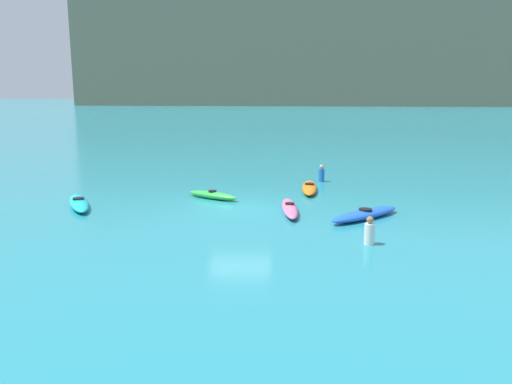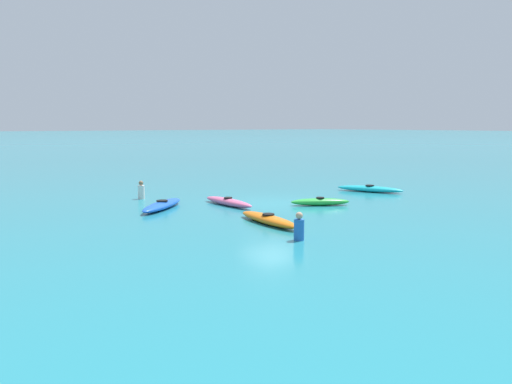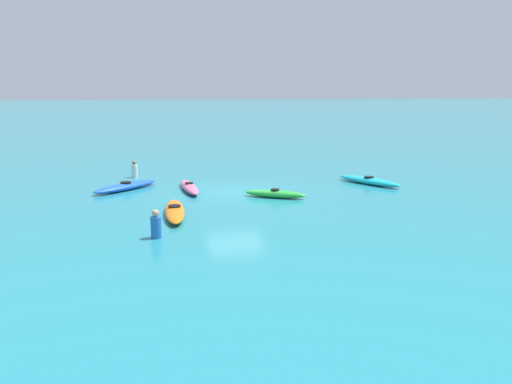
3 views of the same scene
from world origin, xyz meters
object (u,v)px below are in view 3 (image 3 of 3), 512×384
kayak_cyan (369,181)px  person_near_shore (134,170)px  kayak_pink (189,187)px  kayak_green (275,194)px  person_by_kayaks (156,225)px  kayak_blue (126,186)px  kayak_orange (175,211)px

kayak_cyan → person_near_shore: (10.71, -5.03, 0.22)m
kayak_pink → person_near_shore: size_ratio=3.81×
kayak_green → person_near_shore: size_ratio=2.82×
kayak_pink → person_by_kayaks: 7.12m
kayak_blue → kayak_cyan: 11.37m
kayak_blue → person_by_kayaks: person_by_kayaks is taller
kayak_pink → person_near_shore: 4.72m
kayak_blue → person_near_shore: bearing=-99.2°
kayak_orange → kayak_cyan: 10.25m
kayak_cyan → kayak_blue: bearing=-9.3°
kayak_green → person_by_kayaks: person_by_kayaks is taller
kayak_blue → kayak_green: same height
kayak_blue → person_by_kayaks: (-0.70, 7.79, 0.22)m
kayak_green → kayak_pink: 4.06m
kayak_cyan → person_near_shore: size_ratio=3.98×
kayak_orange → kayak_cyan: (-9.67, -3.40, 0.00)m
kayak_orange → kayak_green: bearing=-157.7°
kayak_pink → kayak_green: bearing=142.5°
kayak_green → person_near_shore: 8.58m
kayak_pink → person_near_shore: (2.20, -4.17, 0.22)m
person_near_shore → kayak_orange: bearing=97.0°
kayak_orange → kayak_green: 4.74m
kayak_blue → kayak_pink: size_ratio=0.95×
kayak_cyan → kayak_pink: same height
kayak_green → person_near_shore: (5.42, -6.64, 0.22)m
kayak_blue → kayak_pink: 2.89m
kayak_cyan → person_by_kayaks: person_by_kayaks is taller
kayak_orange → kayak_cyan: size_ratio=1.00×
kayak_blue → kayak_green: size_ratio=1.29×
kayak_orange → kayak_pink: 4.42m
kayak_blue → kayak_green: (-5.94, 3.44, -0.00)m
person_by_kayaks → kayak_blue: bearing=-84.9°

